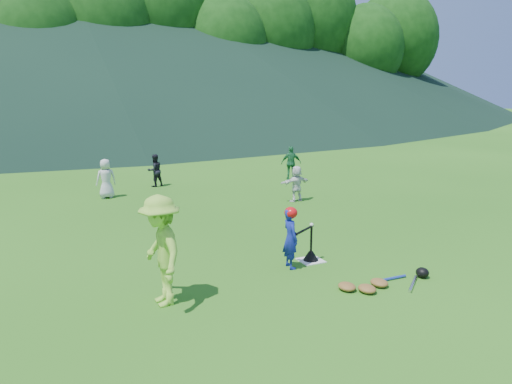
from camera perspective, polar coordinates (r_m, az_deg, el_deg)
ground at (r=9.94m, az=6.27°, el=-7.84°), size 120.00×120.00×0.00m
home_plate at (r=9.93m, az=6.27°, el=-7.78°), size 0.45×0.45×0.02m
baseball at (r=9.71m, az=6.37°, el=-3.74°), size 0.08×0.08×0.08m
batter_child at (r=9.38m, az=3.97°, el=-5.30°), size 0.31×0.44×1.15m
adult_coach at (r=7.89m, az=-10.82°, el=-6.60°), size 0.69×1.16×1.75m
fielder_a at (r=15.80m, az=-16.78°, el=1.48°), size 0.60×0.40×1.20m
fielder_b at (r=17.22m, az=-11.49°, el=2.43°), size 0.63×0.54×1.10m
fielder_c at (r=18.12m, az=4.04°, el=3.32°), size 0.78×0.54×1.23m
fielder_d at (r=14.76m, az=4.65°, el=0.96°), size 1.01×0.42×1.06m
batting_tee at (r=9.89m, az=6.29°, el=-7.13°), size 0.30×0.30×0.68m
batter_gear at (r=9.26m, az=4.14°, el=-2.53°), size 0.70×0.34×0.51m
equipment_pile at (r=8.93m, az=13.97°, el=-10.03°), size 1.80×0.74×0.19m
outfield_fence at (r=36.36m, az=-17.71°, el=7.34°), size 70.07×0.08×1.33m
tree_line at (r=42.34m, az=-19.28°, el=18.04°), size 70.04×11.40×14.82m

